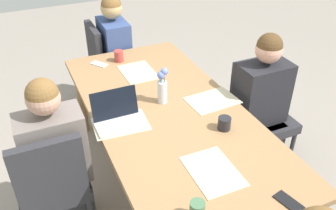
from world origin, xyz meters
The scene contains 18 objects.
ground_plane centered at (0.00, 0.00, 0.00)m, with size 10.00×10.00×0.00m, color gray.
dining_table centered at (0.00, 0.00, 0.67)m, with size 2.19×1.03×0.74m.
chair_head_right_left_near centered at (1.39, 0.06, 0.50)m, with size 0.44×0.44×0.90m.
person_head_right_left_near centered at (1.33, -0.01, 0.53)m, with size 0.40×0.36×1.19m.
chair_near_left_far centered at (0.05, -0.85, 0.50)m, with size 0.44×0.44×0.90m.
person_near_left_far centered at (-0.02, -0.79, 0.53)m, with size 0.36×0.40×1.19m.
chair_far_right_near centered at (-0.11, 0.86, 0.50)m, with size 0.44×0.44×0.90m.
person_far_right_near centered at (-0.03, 0.80, 0.53)m, with size 0.36×0.40×1.19m.
flower_vase centered at (0.12, -0.01, 0.88)m, with size 0.09×0.07×0.28m.
placemat_head_right_left_near centered at (0.62, -0.01, 0.74)m, with size 0.36×0.26×0.00m, color beige.
placemat_head_left_left_mid centered at (-0.66, 0.02, 0.74)m, with size 0.36×0.26×0.00m, color beige.
placemat_near_left_far centered at (-0.01, -0.35, 0.74)m, with size 0.36×0.26×0.00m, color beige.
placemat_far_right_near centered at (-0.02, 0.35, 0.74)m, with size 0.36×0.26×0.00m, color beige.
laptop_far_right_near centered at (0.01, 0.36, 0.78)m, with size 0.22×0.32×0.21m.
coffee_mug_near_left centered at (0.89, 0.07, 0.79)m, with size 0.08×0.08×0.10m, color #AD3D38.
coffee_mug_centre_left centered at (-0.34, -0.25, 0.78)m, with size 0.09×0.09×0.09m, color #232328.
phone_black centered at (-1.01, -0.22, 0.74)m, with size 0.15×0.07×0.01m, color black.
phone_silver centered at (0.90, 0.25, 0.74)m, with size 0.15×0.07×0.01m, color silver.
Camera 1 is at (-1.93, 0.86, 2.18)m, focal length 38.95 mm.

